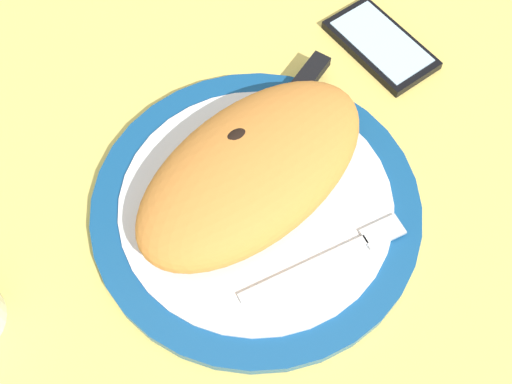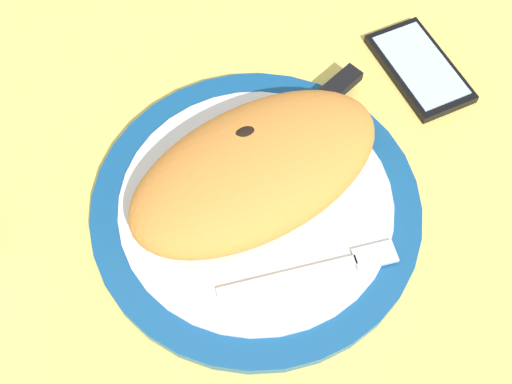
# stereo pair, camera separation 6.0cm
# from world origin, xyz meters

# --- Properties ---
(ground_plane) EXTENTS (1.50, 1.50, 0.03)m
(ground_plane) POSITION_xyz_m (0.00, 0.00, -0.01)
(ground_plane) COLOR #EACC60
(plate) EXTENTS (0.33, 0.33, 0.02)m
(plate) POSITION_xyz_m (0.00, 0.00, 0.01)
(plate) COLOR navy
(plate) RESTS_ON ground_plane
(calzone) EXTENTS (0.28, 0.19, 0.07)m
(calzone) POSITION_xyz_m (0.01, 0.02, 0.05)
(calzone) COLOR orange
(calzone) RESTS_ON plate
(fork) EXTENTS (0.17, 0.03, 0.00)m
(fork) POSITION_xyz_m (0.03, -0.09, 0.02)
(fork) COLOR silver
(fork) RESTS_ON plate
(knife) EXTENTS (0.22, 0.12, 0.01)m
(knife) POSITION_xyz_m (0.08, 0.08, 0.02)
(knife) COLOR silver
(knife) RESTS_ON plate
(smartphone) EXTENTS (0.08, 0.14, 0.01)m
(smartphone) POSITION_xyz_m (0.23, 0.10, 0.01)
(smartphone) COLOR black
(smartphone) RESTS_ON ground_plane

